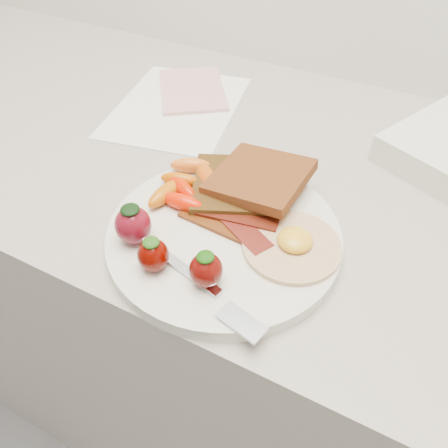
% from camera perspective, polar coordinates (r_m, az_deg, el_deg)
% --- Properties ---
extents(counter, '(2.00, 0.60, 0.90)m').
position_cam_1_polar(counter, '(0.96, 6.15, -14.81)').
color(counter, gray).
rests_on(counter, ground).
extents(plate, '(0.27, 0.27, 0.02)m').
position_cam_1_polar(plate, '(0.51, -0.00, -1.53)').
color(plate, silver).
rests_on(plate, counter).
extents(toast_lower, '(0.15, 0.15, 0.01)m').
position_cam_1_polar(toast_lower, '(0.55, 1.89, 5.05)').
color(toast_lower, black).
rests_on(toast_lower, plate).
extents(toast_upper, '(0.11, 0.11, 0.03)m').
position_cam_1_polar(toast_upper, '(0.54, 4.70, 6.09)').
color(toast_upper, '#471808').
rests_on(toast_upper, toast_lower).
extents(fried_egg, '(0.14, 0.14, 0.02)m').
position_cam_1_polar(fried_egg, '(0.48, 8.95, -2.61)').
color(fried_egg, beige).
rests_on(fried_egg, plate).
extents(bacon_strips, '(0.12, 0.07, 0.01)m').
position_cam_1_polar(bacon_strips, '(0.50, 0.87, 0.36)').
color(bacon_strips, black).
rests_on(bacon_strips, plate).
extents(baby_carrots, '(0.09, 0.11, 0.02)m').
position_cam_1_polar(baby_carrots, '(0.55, -5.05, 5.24)').
color(baby_carrots, '#C65102').
rests_on(baby_carrots, plate).
extents(strawberries, '(0.14, 0.06, 0.05)m').
position_cam_1_polar(strawberries, '(0.46, -8.62, -2.65)').
color(strawberries, maroon).
rests_on(strawberries, plate).
extents(fork, '(0.17, 0.07, 0.00)m').
position_cam_1_polar(fork, '(0.44, -2.42, -8.51)').
color(fork, silver).
rests_on(fork, plate).
extents(paper_sheet, '(0.24, 0.29, 0.00)m').
position_cam_1_polar(paper_sheet, '(0.77, -6.12, 15.05)').
color(paper_sheet, white).
rests_on(paper_sheet, counter).
extents(notepad, '(0.18, 0.19, 0.01)m').
position_cam_1_polar(notepad, '(0.81, -4.17, 17.11)').
color(notepad, '#DB9EA3').
rests_on(notepad, paper_sheet).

